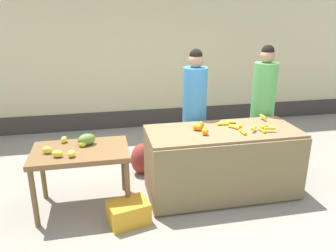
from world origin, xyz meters
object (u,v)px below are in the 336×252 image
produce_crate (129,213)px  produce_sack (142,159)px  vendor_woman_green_shirt (262,108)px  vendor_woman_blue_shirt (194,113)px

produce_crate → produce_sack: bearing=75.7°
produce_crate → vendor_woman_green_shirt: bearing=26.9°
produce_crate → produce_sack: size_ratio=0.95×
vendor_woman_green_shirt → produce_crate: size_ratio=4.24×
vendor_woman_blue_shirt → vendor_woman_green_shirt: size_ratio=0.98×
vendor_woman_blue_shirt → produce_sack: (-0.77, 0.10, -0.69)m
vendor_woman_blue_shirt → vendor_woman_green_shirt: 1.04m
vendor_woman_green_shirt → produce_crate: vendor_woman_green_shirt is taller
produce_sack → produce_crate: bearing=-104.3°
vendor_woman_green_shirt → produce_crate: (-2.11, -1.07, -0.81)m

